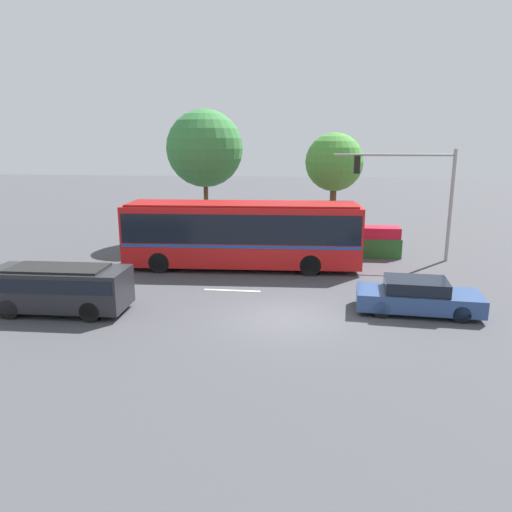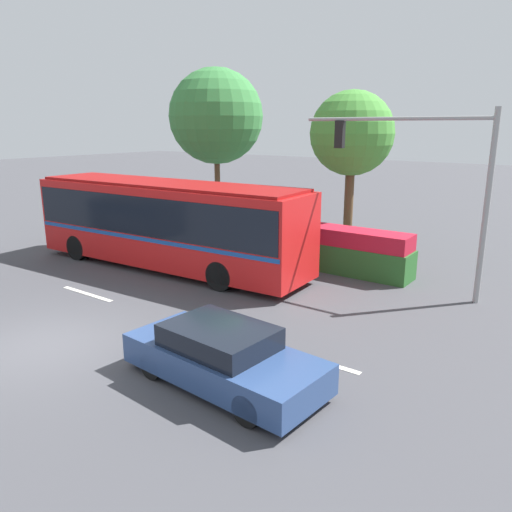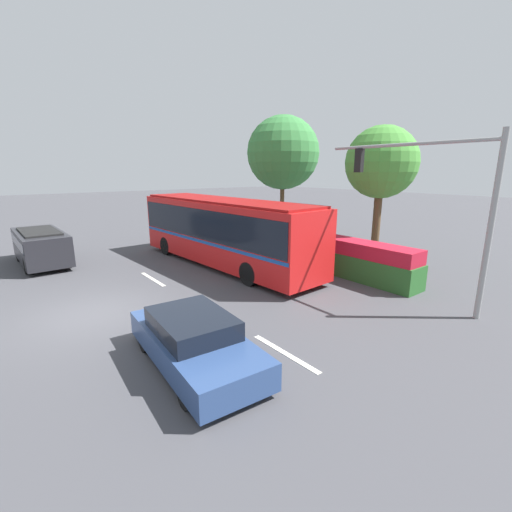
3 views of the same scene
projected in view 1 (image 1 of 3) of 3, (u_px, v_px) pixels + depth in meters
ground_plane at (286, 318)px, 17.37m from camera, size 140.00×140.00×0.00m
city_bus at (242, 231)px, 23.78m from camera, size 11.57×3.20×3.25m
sedan_foreground at (417, 297)px, 17.81m from camera, size 4.53×2.14×1.26m
suv_left_lane at (60, 286)px, 17.76m from camera, size 4.99×2.07×1.72m
traffic_light_pole at (419, 185)px, 24.96m from camera, size 6.13×0.24×5.78m
flowering_hedge at (334, 241)px, 26.79m from camera, size 7.18×1.23×1.63m
street_tree_left at (205, 149)px, 29.90m from camera, size 4.71×4.71×8.06m
street_tree_centre at (334, 163)px, 28.27m from camera, size 3.37×3.37×6.65m
lane_stripe_near at (431, 296)px, 19.83m from camera, size 2.40×0.16×0.01m
lane_stripe_mid at (232, 290)px, 20.55m from camera, size 2.40×0.16×0.01m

